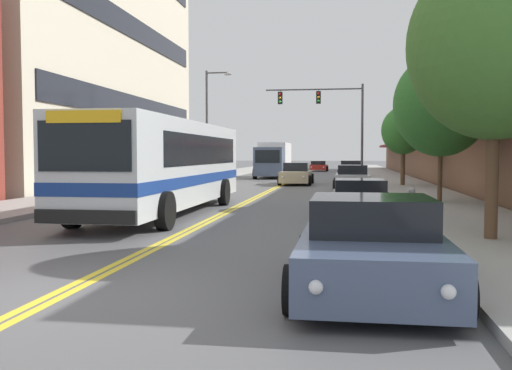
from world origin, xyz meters
TOP-DOWN VIEW (x-y plane):
  - ground_plane at (0.00, 37.00)m, footprint 240.00×240.00m
  - sidewalk_left at (-7.36, 37.00)m, footprint 3.72×106.00m
  - sidewalk_right at (7.36, 37.00)m, footprint 3.72×106.00m
  - centre_line at (0.00, 37.00)m, footprint 0.34×106.00m
  - storefront_row_right at (13.44, 37.00)m, footprint 9.10×68.00m
  - city_bus at (-1.88, 10.90)m, footprint 2.82×11.82m
  - car_champagne_parked_left_mid at (-4.45, 22.73)m, footprint 2.20×4.71m
  - car_slate_blue_parked_right_foreground at (4.29, 0.95)m, footprint 2.20×4.18m
  - car_white_parked_right_mid at (4.44, 40.83)m, footprint 2.13×4.71m
  - car_silver_parked_right_far at (4.34, 23.75)m, footprint 2.03×4.30m
  - car_black_parked_right_end at (4.39, 10.26)m, footprint 1.99×4.25m
  - car_red_moving_lead at (0.99, 58.39)m, footprint 2.19×4.43m
  - car_beige_moving_second at (0.88, 29.33)m, footprint 2.04×4.90m
  - box_truck at (-1.87, 39.69)m, footprint 2.54×7.60m
  - traffic_signal_mast at (2.80, 35.79)m, footprint 7.27×0.38m
  - street_lamp_left_far at (-5.07, 30.55)m, footprint 1.81×0.28m
  - street_tree_right_near at (7.00, 5.55)m, footprint 3.63×3.63m
  - street_tree_right_mid at (7.47, 15.13)m, footprint 3.54×3.54m
  - street_tree_right_far at (7.27, 26.88)m, footprint 2.51×2.51m
  - fire_hydrant at (5.95, 10.73)m, footprint 0.31×0.23m

SIDE VIEW (x-z plane):
  - ground_plane at x=0.00m, z-range 0.00..0.00m
  - centre_line at x=0.00m, z-range 0.00..0.01m
  - sidewalk_left at x=-7.36m, z-range 0.00..0.15m
  - sidewalk_right at x=7.36m, z-range 0.00..0.15m
  - fire_hydrant at x=5.95m, z-range 0.15..0.92m
  - car_red_moving_lead at x=0.99m, z-range -0.03..1.13m
  - car_black_parked_right_end at x=4.39m, z-range -0.03..1.16m
  - car_slate_blue_parked_right_foreground at x=4.29m, z-range -0.05..1.29m
  - car_champagne_parked_left_mid at x=-4.45m, z-range -0.05..1.30m
  - car_silver_parked_right_far at x=4.34m, z-range -0.05..1.31m
  - car_beige_moving_second at x=0.88m, z-range -0.05..1.34m
  - car_white_parked_right_mid at x=4.44m, z-range -0.05..1.34m
  - box_truck at x=-1.87m, z-range 0.05..2.93m
  - city_bus at x=-1.88m, z-range 0.20..3.17m
  - street_tree_right_far at x=7.27m, z-range 1.02..5.57m
  - storefront_row_right at x=13.44m, z-range 0.00..7.15m
  - street_tree_right_mid at x=7.47m, z-range 0.99..6.59m
  - street_tree_right_near at x=7.00m, z-range 1.19..7.28m
  - street_lamp_left_far at x=-5.07m, z-range 0.68..8.23m
  - traffic_signal_mast at x=2.80m, z-range 1.54..8.65m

